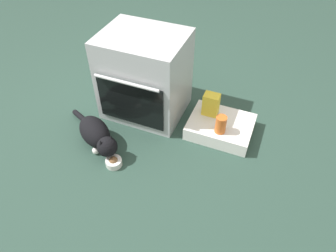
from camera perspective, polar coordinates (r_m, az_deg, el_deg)
name	(u,v)px	position (r m, az deg, el deg)	size (l,w,h in m)	color
ground	(127,138)	(2.44, -7.52, -2.21)	(8.00, 8.00, 0.00)	#284238
oven	(145,76)	(2.47, -4.29, 9.14)	(0.63, 0.55, 0.68)	#B7BABF
pantry_cabinet	(220,127)	(2.46, 9.54, -0.13)	(0.48, 0.38, 0.11)	white
food_bowl	(114,162)	(2.26, -9.89, -6.47)	(0.12, 0.12, 0.07)	white
cat	(97,134)	(2.35, -12.86, -1.51)	(0.60, 0.41, 0.21)	black
snack_bag	(211,104)	(2.43, 7.84, 3.95)	(0.12, 0.09, 0.18)	yellow
sauce_jar	(221,124)	(2.30, 9.61, 0.28)	(0.08, 0.08, 0.14)	#D16023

